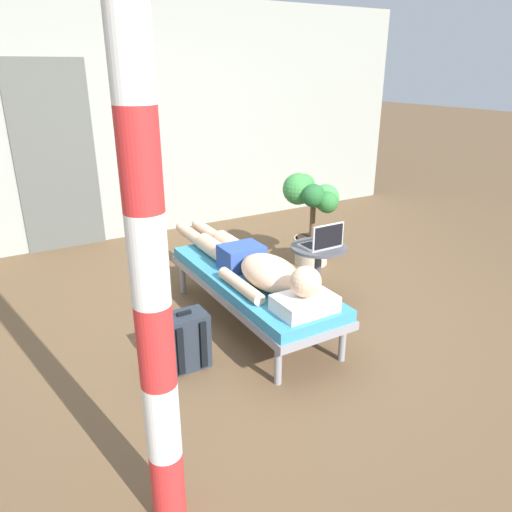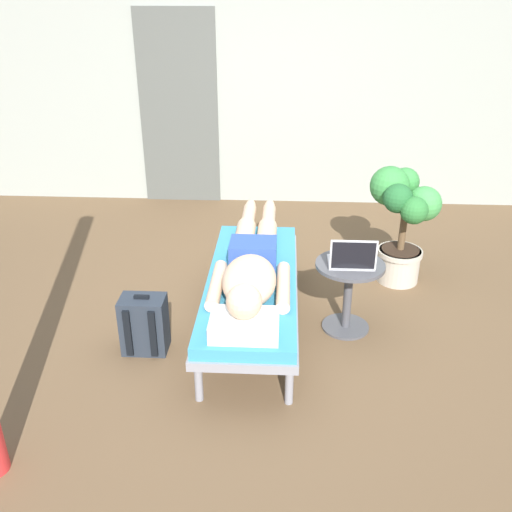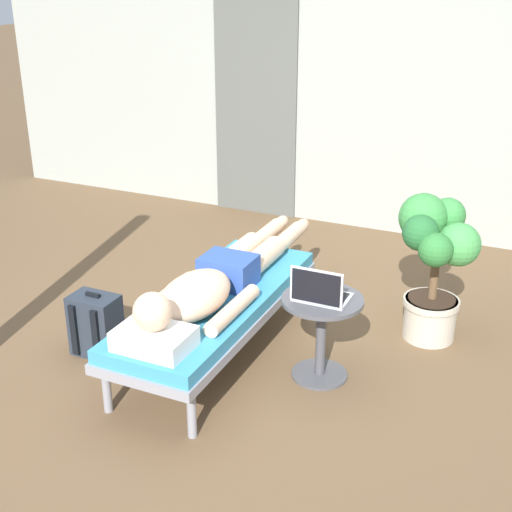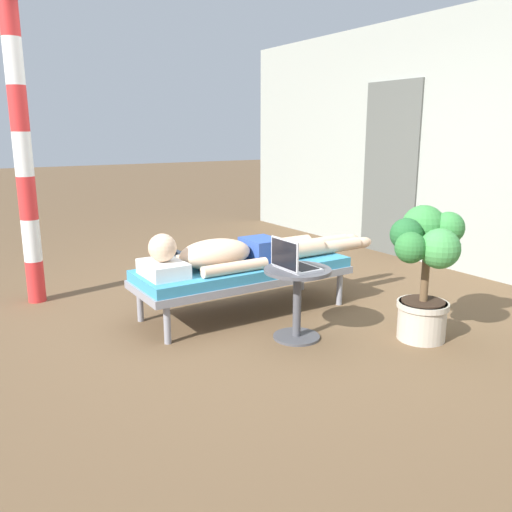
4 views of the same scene
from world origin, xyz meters
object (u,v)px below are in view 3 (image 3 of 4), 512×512
(person_reclining, at_px, (214,282))
(laptop, at_px, (320,293))
(side_table, at_px, (321,324))
(backpack, at_px, (96,325))
(lounge_chair, at_px, (217,306))
(potted_plant, at_px, (434,257))

(person_reclining, xyz_separation_m, laptop, (0.68, 0.01, 0.07))
(person_reclining, relative_size, side_table, 4.15)
(person_reclining, relative_size, backpack, 5.12)
(lounge_chair, distance_m, side_table, 0.68)
(lounge_chair, xyz_separation_m, person_reclining, (0.00, -0.02, 0.17))
(lounge_chair, distance_m, backpack, 0.78)
(backpack, xyz_separation_m, potted_plant, (1.86, 1.10, 0.38))
(person_reclining, height_order, side_table, person_reclining)
(backpack, bearing_deg, person_reclining, 21.66)
(potted_plant, bearing_deg, backpack, -149.46)
(laptop, relative_size, potted_plant, 0.32)
(lounge_chair, bearing_deg, side_table, 2.81)
(laptop, bearing_deg, backpack, -168.36)
(lounge_chair, height_order, side_table, side_table)
(lounge_chair, distance_m, laptop, 0.72)
(side_table, distance_m, potted_plant, 0.93)
(person_reclining, distance_m, backpack, 0.82)
(lounge_chair, xyz_separation_m, side_table, (0.68, 0.03, 0.01))
(person_reclining, distance_m, side_table, 0.70)
(potted_plant, bearing_deg, side_table, -122.24)
(person_reclining, xyz_separation_m, backpack, (-0.70, -0.28, -0.32))
(laptop, xyz_separation_m, potted_plant, (0.48, 0.81, -0.01))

